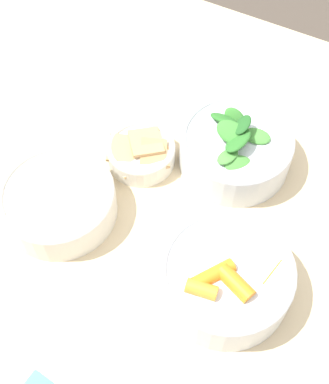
{
  "coord_description": "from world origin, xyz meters",
  "views": [
    {
      "loc": [
        -0.21,
        0.42,
        1.46
      ],
      "look_at": [
        -0.0,
        0.03,
        0.76
      ],
      "focal_mm": 50.0,
      "sensor_mm": 36.0,
      "label": 1
    }
  ],
  "objects_px": {
    "bowl_carrots": "(226,278)",
    "bowl_greens": "(236,148)",
    "bowl_beans_hotdog": "(59,202)",
    "bowl_cookies": "(141,152)"
  },
  "relations": [
    {
      "from": "bowl_greens",
      "to": "bowl_cookies",
      "type": "height_order",
      "value": "bowl_greens"
    },
    {
      "from": "bowl_beans_hotdog",
      "to": "bowl_cookies",
      "type": "xyz_separation_m",
      "value": [
        -0.06,
        -0.15,
        -0.01
      ]
    },
    {
      "from": "bowl_greens",
      "to": "bowl_cookies",
      "type": "relative_size",
      "value": 1.55
    },
    {
      "from": "bowl_carrots",
      "to": "bowl_greens",
      "type": "height_order",
      "value": "bowl_greens"
    },
    {
      "from": "bowl_greens",
      "to": "bowl_cookies",
      "type": "bearing_deg",
      "value": 26.64
    },
    {
      "from": "bowl_carrots",
      "to": "bowl_cookies",
      "type": "height_order",
      "value": "bowl_carrots"
    },
    {
      "from": "bowl_cookies",
      "to": "bowl_greens",
      "type": "bearing_deg",
      "value": -153.36
    },
    {
      "from": "bowl_greens",
      "to": "bowl_cookies",
      "type": "xyz_separation_m",
      "value": [
        0.14,
        0.07,
        -0.02
      ]
    },
    {
      "from": "bowl_carrots",
      "to": "bowl_beans_hotdog",
      "type": "height_order",
      "value": "bowl_carrots"
    },
    {
      "from": "bowl_beans_hotdog",
      "to": "bowl_cookies",
      "type": "bearing_deg",
      "value": -113.41
    }
  ]
}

